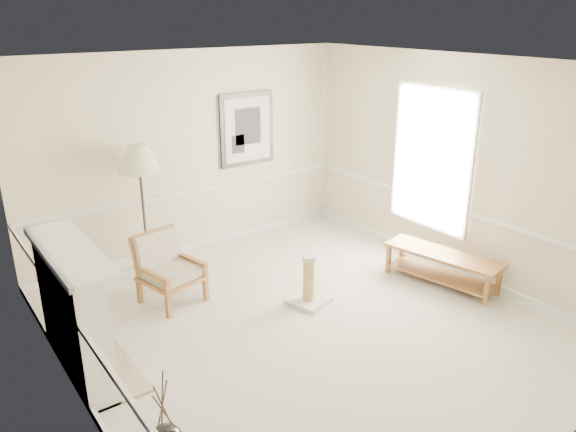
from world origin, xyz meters
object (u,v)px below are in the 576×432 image
Objects in this scene: armchair at (166,265)px; bench at (442,263)px; floor_lamp at (139,162)px; scratching_post at (309,288)px.

armchair is 0.54× the size of bench.
armchair reaches higher than bench.
bench is at bearing -41.69° from floor_lamp.
armchair is at bearing -97.80° from floor_lamp.
scratching_post is (1.23, -2.04, -1.34)m from floor_lamp.
bench is 2.53× the size of scratching_post.
bench is at bearing -41.96° from armchair.
armchair is 1.43m from floor_lamp.
bench is at bearing -18.88° from scratching_post.
floor_lamp is at bearing 69.04° from armchair.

